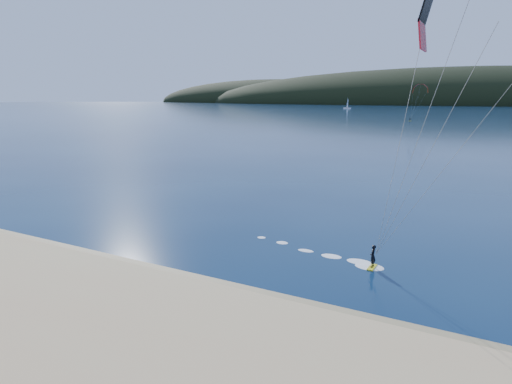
% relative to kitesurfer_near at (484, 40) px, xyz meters
% --- Properties ---
extents(ground, '(1800.00, 1800.00, 0.00)m').
position_rel_kitesurfer_near_xyz_m(ground, '(-14.49, -6.68, -13.93)').
color(ground, '#071B39').
rests_on(ground, ground).
extents(wet_sand, '(220.00, 2.50, 0.10)m').
position_rel_kitesurfer_near_xyz_m(wet_sand, '(-14.49, -2.18, -13.88)').
color(wet_sand, '#927E55').
rests_on(wet_sand, ground).
extents(headland, '(1200.00, 310.00, 140.00)m').
position_rel_kitesurfer_near_xyz_m(headland, '(-13.86, 738.60, -13.93)').
color(headland, black).
rests_on(headland, ground).
extents(kitesurfer_near, '(20.29, 9.04, 17.08)m').
position_rel_kitesurfer_near_xyz_m(kitesurfer_near, '(0.00, 0.00, 0.00)').
color(kitesurfer_near, gold).
rests_on(kitesurfer_near, ground).
extents(kitesurfer_far, '(8.52, 6.45, 15.47)m').
position_rel_kitesurfer_near_xyz_m(kitesurfer_far, '(-30.77, 195.05, -0.44)').
color(kitesurfer_far, gold).
rests_on(kitesurfer_far, ground).
extents(sailboat, '(7.17, 4.70, 10.37)m').
position_rel_kitesurfer_near_xyz_m(sailboat, '(-126.42, 400.16, -13.17)').
color(sailboat, white).
rests_on(sailboat, ground).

